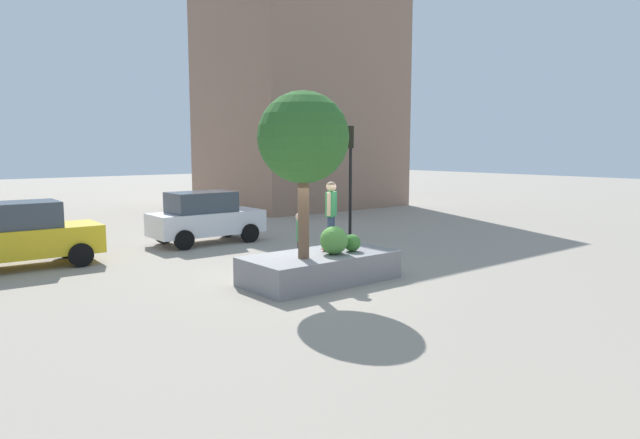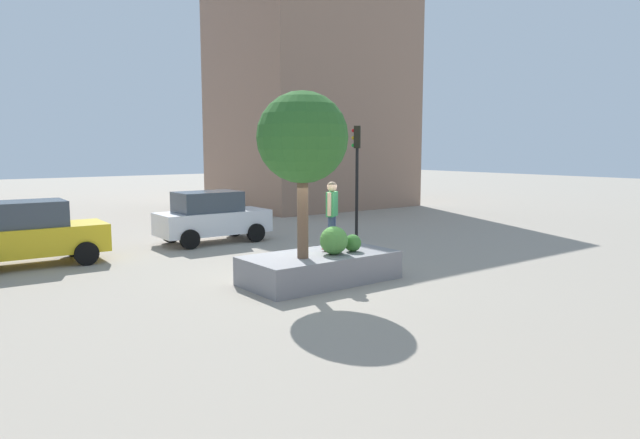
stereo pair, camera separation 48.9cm
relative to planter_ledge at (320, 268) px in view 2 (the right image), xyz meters
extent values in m
plane|color=#9E9384|center=(-0.20, 0.39, -0.37)|extent=(120.00, 120.00, 0.00)
cube|color=gray|center=(0.00, 0.00, 0.00)|extent=(4.01, 2.01, 0.74)
cylinder|color=brown|center=(-0.68, -0.19, 1.55)|extent=(0.28, 0.28, 2.37)
sphere|color=#2D6628|center=(-0.68, -0.19, 3.36)|extent=(2.25, 2.25, 2.25)
sphere|color=#3D7A33|center=(0.89, -0.25, 0.60)|extent=(0.46, 0.46, 0.46)
sphere|color=#4C8C3D|center=(0.24, -0.27, 0.73)|extent=(0.73, 0.73, 0.73)
cube|color=#A51E1E|center=(0.63, 0.30, 0.43)|extent=(0.82, 0.50, 0.02)
sphere|color=beige|center=(0.84, 0.48, 0.40)|extent=(0.06, 0.06, 0.06)
sphere|color=beige|center=(0.90, 0.32, 0.40)|extent=(0.06, 0.06, 0.06)
sphere|color=beige|center=(0.36, 0.28, 0.40)|extent=(0.06, 0.06, 0.06)
sphere|color=beige|center=(0.43, 0.13, 0.40)|extent=(0.06, 0.06, 0.06)
cylinder|color=navy|center=(0.55, 0.25, 0.86)|extent=(0.15, 0.15, 0.84)
cylinder|color=navy|center=(0.71, 0.36, 0.86)|extent=(0.15, 0.15, 0.84)
cube|color=#338C4C|center=(0.63, 0.30, 1.61)|extent=(0.50, 0.44, 0.66)
cylinder|color=#D8AD8C|center=(0.43, 0.16, 1.63)|extent=(0.10, 0.10, 0.62)
cylinder|color=#D8AD8C|center=(0.84, 0.45, 1.63)|extent=(0.10, 0.10, 0.62)
sphere|color=#D8AD8C|center=(0.63, 0.30, 2.07)|extent=(0.27, 0.27, 0.27)
cube|color=gold|center=(-5.58, 6.79, 0.40)|extent=(4.22, 1.91, 0.83)
cube|color=#38424C|center=(-5.78, 6.80, 1.19)|extent=(2.38, 1.63, 0.75)
cylinder|color=black|center=(-4.21, 7.61, -0.02)|extent=(0.71, 0.24, 0.71)
cylinder|color=black|center=(-4.28, 5.87, -0.02)|extent=(0.71, 0.24, 0.71)
cube|color=white|center=(0.63, 7.37, 0.38)|extent=(4.10, 1.77, 0.81)
cube|color=#38424C|center=(0.42, 7.37, 1.16)|extent=(2.30, 1.54, 0.73)
cylinder|color=black|center=(1.94, 8.20, -0.02)|extent=(0.70, 0.21, 0.69)
cylinder|color=black|center=(1.92, 6.49, -0.02)|extent=(0.70, 0.21, 0.69)
cylinder|color=black|center=(-0.66, 8.24, -0.02)|extent=(0.70, 0.21, 0.69)
cylinder|color=black|center=(-0.69, 6.53, -0.02)|extent=(0.70, 0.21, 0.69)
cylinder|color=black|center=(5.60, 5.05, 1.36)|extent=(0.12, 0.12, 3.46)
cube|color=black|center=(5.60, 5.05, 3.52)|extent=(0.37, 0.37, 0.85)
sphere|color=red|center=(5.50, 5.16, 3.76)|extent=(0.14, 0.14, 0.14)
sphere|color=gold|center=(5.50, 5.16, 3.48)|extent=(0.14, 0.14, 0.14)
sphere|color=green|center=(5.50, 5.16, 3.20)|extent=(0.14, 0.14, 0.14)
cylinder|color=black|center=(0.90, 2.08, 0.01)|extent=(0.14, 0.14, 0.75)
cylinder|color=black|center=(0.80, 1.94, 0.01)|extent=(0.14, 0.14, 0.75)
cube|color=#338C4C|center=(0.85, 2.01, 0.67)|extent=(0.40, 0.45, 0.59)
cylinder|color=#D8AD8C|center=(0.98, 2.19, 0.69)|extent=(0.09, 0.09, 0.55)
cylinder|color=#D8AD8C|center=(0.72, 1.83, 0.69)|extent=(0.09, 0.09, 0.55)
sphere|color=#D8AD8C|center=(0.85, 2.01, 1.09)|extent=(0.24, 0.24, 0.24)
cube|color=#8C6B56|center=(11.80, 16.52, 6.87)|extent=(10.06, 8.78, 14.48)
camera|label=1|loc=(-9.14, -11.28, 3.09)|focal=31.88mm
camera|label=2|loc=(-8.75, -11.58, 3.09)|focal=31.88mm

